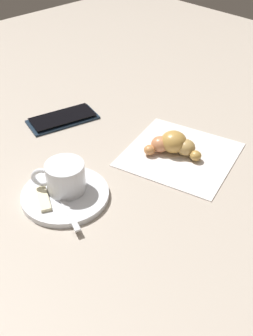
{
  "coord_description": "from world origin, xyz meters",
  "views": [
    {
      "loc": [
        -0.38,
        -0.41,
        0.45
      ],
      "look_at": [
        -0.0,
        -0.01,
        0.01
      ],
      "focal_mm": 42.86,
      "sensor_mm": 36.0,
      "label": 1
    }
  ],
  "objects_px": {
    "saucer": "(65,195)",
    "espresso_cup": "(65,177)",
    "cell_phone": "(63,118)",
    "sugar_packet": "(44,199)",
    "napkin": "(180,154)",
    "teaspoon": "(61,197)",
    "croissant": "(173,144)"
  },
  "relations": [
    {
      "from": "saucer",
      "to": "espresso_cup",
      "type": "height_order",
      "value": "espresso_cup"
    },
    {
      "from": "saucer",
      "to": "cell_phone",
      "type": "bearing_deg",
      "value": 54.5
    },
    {
      "from": "saucer",
      "to": "sugar_packet",
      "type": "xyz_separation_m",
      "value": [
        -0.04,
        0.01,
        0.01
      ]
    },
    {
      "from": "espresso_cup",
      "to": "sugar_packet",
      "type": "xyz_separation_m",
      "value": [
        -0.04,
        0.0,
        -0.02
      ]
    },
    {
      "from": "saucer",
      "to": "napkin",
      "type": "height_order",
      "value": "saucer"
    },
    {
      "from": "saucer",
      "to": "teaspoon",
      "type": "height_order",
      "value": "teaspoon"
    },
    {
      "from": "teaspoon",
      "to": "croissant",
      "type": "distance_m",
      "value": 0.24
    },
    {
      "from": "teaspoon",
      "to": "saucer",
      "type": "bearing_deg",
      "value": 30.21
    },
    {
      "from": "cell_phone",
      "to": "espresso_cup",
      "type": "bearing_deg",
      "value": -125.03
    },
    {
      "from": "saucer",
      "to": "teaspoon",
      "type": "relative_size",
      "value": 1.22
    },
    {
      "from": "teaspoon",
      "to": "croissant",
      "type": "xyz_separation_m",
      "value": [
        0.23,
        -0.03,
        0.01
      ]
    },
    {
      "from": "saucer",
      "to": "sugar_packet",
      "type": "height_order",
      "value": "sugar_packet"
    },
    {
      "from": "saucer",
      "to": "teaspoon",
      "type": "distance_m",
      "value": 0.02
    },
    {
      "from": "cell_phone",
      "to": "croissant",
      "type": "bearing_deg",
      "value": -71.93
    },
    {
      "from": "espresso_cup",
      "to": "napkin",
      "type": "relative_size",
      "value": 0.39
    },
    {
      "from": "espresso_cup",
      "to": "teaspoon",
      "type": "bearing_deg",
      "value": -145.25
    },
    {
      "from": "napkin",
      "to": "saucer",
      "type": "bearing_deg",
      "value": 166.84
    },
    {
      "from": "teaspoon",
      "to": "cell_phone",
      "type": "xyz_separation_m",
      "value": [
        0.16,
        0.21,
        -0.01
      ]
    },
    {
      "from": "saucer",
      "to": "napkin",
      "type": "relative_size",
      "value": 0.74
    },
    {
      "from": "espresso_cup",
      "to": "sugar_packet",
      "type": "distance_m",
      "value": 0.05
    },
    {
      "from": "saucer",
      "to": "cell_phone",
      "type": "xyz_separation_m",
      "value": [
        0.14,
        0.2,
        -0.0
      ]
    },
    {
      "from": "saucer",
      "to": "cell_phone",
      "type": "height_order",
      "value": "same"
    },
    {
      "from": "sugar_packet",
      "to": "napkin",
      "type": "relative_size",
      "value": 0.3
    },
    {
      "from": "teaspoon",
      "to": "sugar_packet",
      "type": "relative_size",
      "value": 2.02
    },
    {
      "from": "croissant",
      "to": "cell_phone",
      "type": "height_order",
      "value": "croissant"
    },
    {
      "from": "espresso_cup",
      "to": "croissant",
      "type": "distance_m",
      "value": 0.22
    },
    {
      "from": "espresso_cup",
      "to": "cell_phone",
      "type": "bearing_deg",
      "value": 54.97
    },
    {
      "from": "sugar_packet",
      "to": "napkin",
      "type": "bearing_deg",
      "value": 101.91
    },
    {
      "from": "teaspoon",
      "to": "espresso_cup",
      "type": "bearing_deg",
      "value": 34.75
    },
    {
      "from": "espresso_cup",
      "to": "croissant",
      "type": "bearing_deg",
      "value": -12.26
    },
    {
      "from": "croissant",
      "to": "cell_phone",
      "type": "xyz_separation_m",
      "value": [
        -0.08,
        0.24,
        -0.02
      ]
    },
    {
      "from": "teaspoon",
      "to": "sugar_packet",
      "type": "bearing_deg",
      "value": 143.96
    }
  ]
}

